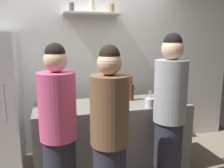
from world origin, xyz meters
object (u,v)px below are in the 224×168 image
(wine_bottle_pale_glass, at_px, (178,95))
(water_bottle_plastic, at_px, (167,96))
(person_brown_jacket, at_px, (110,139))
(baking_pan, at_px, (57,104))
(wine_bottle_amber_glass, at_px, (131,91))
(utensil_holder, at_px, (150,103))
(person_grey_hoodie, at_px, (169,117))
(person_pink_top, at_px, (59,134))

(wine_bottle_pale_glass, bearing_deg, water_bottle_plastic, 174.49)
(water_bottle_plastic, height_order, person_brown_jacket, person_brown_jacket)
(baking_pan, bearing_deg, person_brown_jacket, -66.13)
(wine_bottle_amber_glass, distance_m, water_bottle_plastic, 0.48)
(utensil_holder, bearing_deg, person_grey_hoodie, -75.86)
(baking_pan, height_order, water_bottle_plastic, water_bottle_plastic)
(person_pink_top, bearing_deg, water_bottle_plastic, 18.07)
(wine_bottle_amber_glass, xyz_separation_m, water_bottle_plastic, (0.35, -0.33, -0.01))
(wine_bottle_amber_glass, bearing_deg, wine_bottle_pale_glass, -35.72)
(wine_bottle_amber_glass, relative_size, water_bottle_plastic, 1.30)
(wine_bottle_amber_glass, bearing_deg, utensil_holder, -74.91)
(wine_bottle_amber_glass, relative_size, person_grey_hoodie, 0.19)
(baking_pan, height_order, person_grey_hoodie, person_grey_hoodie)
(person_brown_jacket, distance_m, person_grey_hoodie, 0.77)
(water_bottle_plastic, bearing_deg, person_grey_hoodie, -114.52)
(utensil_holder, relative_size, wine_bottle_pale_glass, 0.66)
(person_pink_top, bearing_deg, person_grey_hoodie, 3.00)
(baking_pan, distance_m, person_pink_top, 0.71)
(wine_bottle_pale_glass, xyz_separation_m, person_brown_jacket, (-1.02, -0.61, -0.20))
(water_bottle_plastic, bearing_deg, utensil_holder, -170.98)
(wine_bottle_pale_glass, height_order, person_pink_top, person_pink_top)
(water_bottle_plastic, distance_m, person_pink_top, 1.39)
(person_grey_hoodie, bearing_deg, wine_bottle_pale_glass, -146.81)
(wine_bottle_amber_glass, bearing_deg, baking_pan, -178.02)
(person_brown_jacket, xyz_separation_m, person_grey_hoodie, (0.72, 0.26, 0.06))
(person_brown_jacket, bearing_deg, wine_bottle_pale_glass, -174.16)
(baking_pan, xyz_separation_m, person_grey_hoodie, (1.13, -0.66, -0.04))
(person_brown_jacket, bearing_deg, person_pink_top, -52.18)
(water_bottle_plastic, bearing_deg, wine_bottle_amber_glass, 136.22)
(wine_bottle_amber_glass, distance_m, person_brown_jacket, 1.12)
(baking_pan, relative_size, utensil_holder, 1.62)
(person_brown_jacket, bearing_deg, water_bottle_plastic, -169.95)
(wine_bottle_pale_glass, xyz_separation_m, person_pink_top, (-1.45, -0.39, -0.19))
(person_pink_top, bearing_deg, baking_pan, 89.44)
(utensil_holder, height_order, person_brown_jacket, person_brown_jacket)
(water_bottle_plastic, relative_size, person_brown_jacket, 0.15)
(utensil_holder, bearing_deg, person_pink_top, -161.34)
(wine_bottle_pale_glass, distance_m, person_pink_top, 1.52)
(baking_pan, height_order, wine_bottle_amber_glass, wine_bottle_amber_glass)
(utensil_holder, distance_m, wine_bottle_amber_glass, 0.39)
(utensil_holder, height_order, wine_bottle_pale_glass, wine_bottle_pale_glass)
(utensil_holder, bearing_deg, person_brown_jacket, -137.75)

